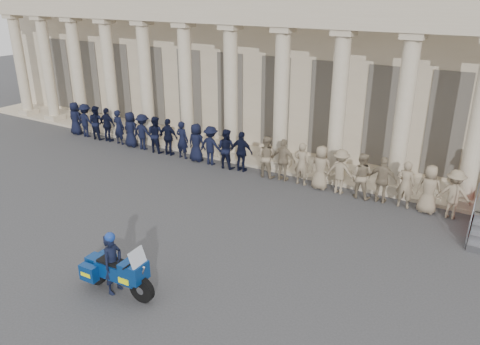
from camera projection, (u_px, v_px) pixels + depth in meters
name	position (u px, v px, depth m)	size (l,w,h in m)	color
ground	(136.00, 234.00, 15.81)	(90.00, 90.00, 0.00)	#38383B
building	(316.00, 51.00, 25.82)	(40.00, 12.50, 9.00)	#BBAA8C
officer_rank	(220.00, 147.00, 21.51)	(20.88, 0.70, 1.85)	black
motorcycle	(117.00, 271.00, 12.56)	(2.42, 1.00, 1.55)	black
rider	(113.00, 263.00, 12.54)	(0.44, 0.65, 1.82)	black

